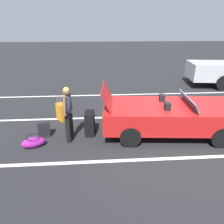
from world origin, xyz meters
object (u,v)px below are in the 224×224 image
object	(u,v)px
convertible_car	(176,116)
traveler_person	(68,112)
suitcase_large_black	(90,123)
duffel_bag	(33,142)
suitcase_small_carryon	(44,129)
suitcase_medium_bright	(62,112)

from	to	relation	value
convertible_car	traveler_person	world-z (taller)	traveler_person
suitcase_large_black	duffel_bag	world-z (taller)	suitcase_large_black
duffel_bag	traveler_person	world-z (taller)	traveler_person
suitcase_small_carryon	duffel_bag	distance (m)	0.64
duffel_bag	suitcase_medium_bright	bearing A→B (deg)	73.42
suitcase_medium_bright	suitcase_small_carryon	xyz separation A→B (m)	(-0.37, -1.18, -0.06)
convertible_car	duffel_bag	bearing A→B (deg)	-167.59
suitcase_large_black	traveler_person	world-z (taller)	traveler_person
convertible_car	traveler_person	distance (m)	3.30
suitcase_small_carryon	duffel_bag	size ratio (longest dim) A/B	0.71
convertible_car	suitcase_medium_bright	xyz separation A→B (m)	(-3.73, 1.23, -0.28)
convertible_car	suitcase_large_black	distance (m)	2.71
convertible_car	traveler_person	bearing A→B (deg)	-170.82
suitcase_small_carryon	convertible_car	bearing A→B (deg)	79.97
duffel_bag	suitcase_large_black	bearing A→B (deg)	23.12
convertible_car	suitcase_large_black	size ratio (longest dim) A/B	5.83
traveler_person	suitcase_small_carryon	bearing A→B (deg)	175.61
suitcase_medium_bright	duffel_bag	size ratio (longest dim) A/B	1.41
suitcase_medium_bright	suitcase_small_carryon	world-z (taller)	suitcase_medium_bright
suitcase_medium_bright	traveler_person	size ratio (longest dim) A/B	0.60
convertible_car	duffel_bag	xyz separation A→B (m)	(-4.26, -0.56, -0.43)
suitcase_large_black	duffel_bag	distance (m)	1.72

